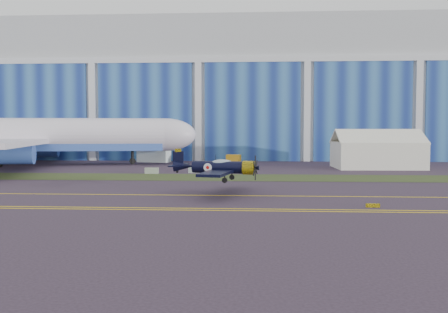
# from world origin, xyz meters

# --- Properties ---
(ground) EXTENTS (260.00, 260.00, 0.00)m
(ground) POSITION_xyz_m (0.00, 0.00, 0.00)
(ground) COLOR #382B39
(ground) RESTS_ON ground
(grass_median) EXTENTS (260.00, 10.00, 0.02)m
(grass_median) POSITION_xyz_m (0.00, 14.00, 0.02)
(grass_median) COLOR #475128
(grass_median) RESTS_ON ground
(hangar) EXTENTS (220.00, 45.70, 30.00)m
(hangar) POSITION_xyz_m (0.00, 71.79, 14.96)
(hangar) COLOR silver
(hangar) RESTS_ON ground
(taxiway_centreline) EXTENTS (200.00, 0.20, 0.02)m
(taxiway_centreline) POSITION_xyz_m (0.00, -5.00, 0.01)
(taxiway_centreline) COLOR yellow
(taxiway_centreline) RESTS_ON ground
(edge_line_near) EXTENTS (80.00, 0.20, 0.02)m
(edge_line_near) POSITION_xyz_m (0.00, -14.50, 0.01)
(edge_line_near) COLOR yellow
(edge_line_near) RESTS_ON ground
(edge_line_far) EXTENTS (80.00, 0.20, 0.02)m
(edge_line_far) POSITION_xyz_m (0.00, -13.50, 0.01)
(edge_line_far) COLOR yellow
(edge_line_far) RESTS_ON ground
(guard_board_right) EXTENTS (1.20, 0.15, 0.35)m
(guard_board_right) POSITION_xyz_m (22.00, -12.00, 0.17)
(guard_board_right) COLOR yellow
(guard_board_right) RESTS_ON ground
(warbird) EXTENTS (12.22, 13.95, 3.67)m
(warbird) POSITION_xyz_m (8.10, -3.65, 2.76)
(warbird) COLOR black
(warbird) RESTS_ON ground
(jetliner) EXTENTS (79.67, 71.30, 24.29)m
(jetliner) POSITION_xyz_m (-30.16, 35.38, 12.15)
(jetliner) COLOR silver
(jetliner) RESTS_ON ground
(tent) EXTENTS (14.64, 11.00, 6.61)m
(tent) POSITION_xyz_m (32.18, 32.17, 3.30)
(tent) COLOR white
(tent) RESTS_ON ground
(shipping_container) EXTENTS (6.79, 4.14, 2.75)m
(shipping_container) POSITION_xyz_m (-8.39, 44.99, 1.37)
(shipping_container) COLOR white
(shipping_container) RESTS_ON ground
(tug) EXTENTS (2.97, 2.21, 1.55)m
(tug) POSITION_xyz_m (7.41, 44.45, 0.78)
(tug) COLOR yellow
(tug) RESTS_ON ground
(barrier_a) EXTENTS (2.01, 0.64, 0.90)m
(barrier_a) POSITION_xyz_m (-3.52, 19.07, 0.45)
(barrier_a) COLOR gray
(barrier_a) RESTS_ON ground
(barrier_b) EXTENTS (2.02, 0.66, 0.90)m
(barrier_b) POSITION_xyz_m (2.71, 20.88, 0.45)
(barrier_b) COLOR #8E9F97
(barrier_b) RESTS_ON ground
(barrier_c) EXTENTS (2.02, 0.66, 0.90)m
(barrier_c) POSITION_xyz_m (7.28, 20.90, 0.45)
(barrier_c) COLOR #A09B88
(barrier_c) RESTS_ON ground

